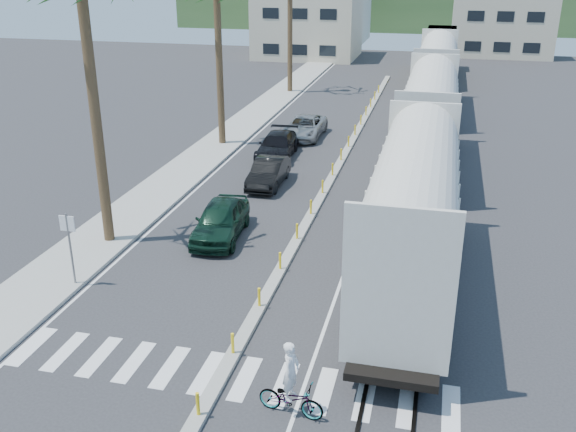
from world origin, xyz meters
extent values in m
plane|color=#28282B|center=(0.00, 0.00, 0.00)|extent=(140.00, 140.00, 0.00)
cube|color=gray|center=(-8.50, 25.00, 0.07)|extent=(3.00, 90.00, 0.15)
cube|color=black|center=(4.28, 28.00, 0.03)|extent=(0.12, 100.00, 0.06)
cube|color=black|center=(5.72, 28.00, 0.03)|extent=(0.12, 100.00, 0.06)
cube|color=gray|center=(0.00, 20.00, 0.07)|extent=(0.45, 60.00, 0.15)
cylinder|color=yellow|center=(0.00, -4.00, 0.50)|extent=(0.10, 0.10, 0.70)
cylinder|color=yellow|center=(0.00, -1.00, 0.50)|extent=(0.10, 0.10, 0.70)
cylinder|color=yellow|center=(0.00, 2.00, 0.50)|extent=(0.10, 0.10, 0.70)
cylinder|color=yellow|center=(0.00, 5.00, 0.50)|extent=(0.10, 0.10, 0.70)
cylinder|color=yellow|center=(0.00, 8.00, 0.50)|extent=(0.10, 0.10, 0.70)
cylinder|color=yellow|center=(0.00, 11.00, 0.50)|extent=(0.10, 0.10, 0.70)
cylinder|color=yellow|center=(0.00, 14.00, 0.50)|extent=(0.10, 0.10, 0.70)
cylinder|color=yellow|center=(0.00, 17.00, 0.50)|extent=(0.10, 0.10, 0.70)
cylinder|color=yellow|center=(0.00, 20.00, 0.50)|extent=(0.10, 0.10, 0.70)
cylinder|color=yellow|center=(0.00, 23.00, 0.50)|extent=(0.10, 0.10, 0.70)
cylinder|color=yellow|center=(0.00, 26.00, 0.50)|extent=(0.10, 0.10, 0.70)
cylinder|color=yellow|center=(0.00, 29.00, 0.50)|extent=(0.10, 0.10, 0.70)
cylinder|color=yellow|center=(0.00, 32.00, 0.50)|extent=(0.10, 0.10, 0.70)
cylinder|color=yellow|center=(0.00, 35.00, 0.50)|extent=(0.10, 0.10, 0.70)
cylinder|color=yellow|center=(0.00, 38.00, 0.50)|extent=(0.10, 0.10, 0.70)
cylinder|color=yellow|center=(0.00, 41.00, 0.50)|extent=(0.10, 0.10, 0.70)
cube|color=silver|center=(0.00, -2.00, 0.01)|extent=(14.00, 2.20, 0.01)
cube|color=silver|center=(-6.80, 25.00, 0.00)|extent=(0.12, 90.00, 0.01)
cube|color=silver|center=(2.50, 25.00, 0.00)|extent=(0.12, 90.00, 0.01)
cube|color=beige|center=(5.00, 4.56, 2.70)|extent=(3.00, 12.88, 3.40)
cylinder|color=beige|center=(5.00, 4.56, 4.40)|extent=(2.90, 12.58, 2.90)
cube|color=black|center=(5.00, 4.56, 0.50)|extent=(2.60, 12.88, 1.00)
cube|color=beige|center=(5.00, 19.56, 2.70)|extent=(3.00, 12.88, 3.40)
cylinder|color=beige|center=(5.00, 19.56, 4.40)|extent=(2.90, 12.58, 2.90)
cube|color=black|center=(5.00, 19.56, 0.50)|extent=(2.60, 12.88, 1.00)
cube|color=beige|center=(5.00, 34.56, 2.70)|extent=(3.00, 12.88, 3.40)
cylinder|color=beige|center=(5.00, 34.56, 4.40)|extent=(2.90, 12.58, 2.90)
cube|color=black|center=(5.00, 34.56, 0.50)|extent=(2.60, 12.88, 1.00)
cube|color=#4C4C4F|center=(5.00, 50.56, 1.05)|extent=(3.00, 17.00, 0.50)
cube|color=#B89511|center=(5.00, 49.56, 2.60)|extent=(2.70, 12.24, 2.60)
cube|color=#B89511|center=(5.00, 56.34, 2.90)|extent=(3.00, 3.74, 3.20)
cube|color=black|center=(5.00, 50.56, 0.45)|extent=(2.60, 13.60, 0.90)
cylinder|color=brown|center=(-8.00, 6.00, 5.50)|extent=(0.44, 0.44, 11.00)
cylinder|color=brown|center=(-8.30, 22.00, 5.00)|extent=(0.44, 0.44, 10.00)
cylinder|color=brown|center=(-8.00, 40.00, 6.00)|extent=(0.44, 0.44, 12.00)
cylinder|color=slate|center=(-7.30, 2.00, 1.50)|extent=(0.08, 0.08, 3.00)
cube|color=silver|center=(-7.30, 2.00, 2.60)|extent=(0.60, 0.04, 0.60)
cube|color=beige|center=(-11.00, 62.00, 4.00)|extent=(12.00, 10.00, 8.00)
cube|color=beige|center=(-13.00, 78.00, 5.00)|extent=(14.00, 12.00, 10.00)
cube|color=beige|center=(12.00, 70.00, 3.50)|extent=(12.00, 10.00, 7.00)
imported|color=black|center=(-3.41, 7.69, 0.83)|extent=(2.81, 5.20, 1.65)
imported|color=black|center=(-3.18, 14.91, 0.73)|extent=(1.65, 4.47, 1.46)
imported|color=black|center=(-4.03, 20.06, 0.75)|extent=(2.58, 5.35, 1.49)
imported|color=#949699|center=(-3.38, 25.15, 0.72)|extent=(2.53, 5.25, 1.44)
imported|color=#9EA0A5|center=(2.40, -3.20, 0.50)|extent=(1.23, 2.09, 0.99)
imported|color=white|center=(2.40, -3.20, 1.41)|extent=(0.76, 0.60, 1.73)
camera|label=1|loc=(5.70, -17.13, 11.75)|focal=40.00mm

